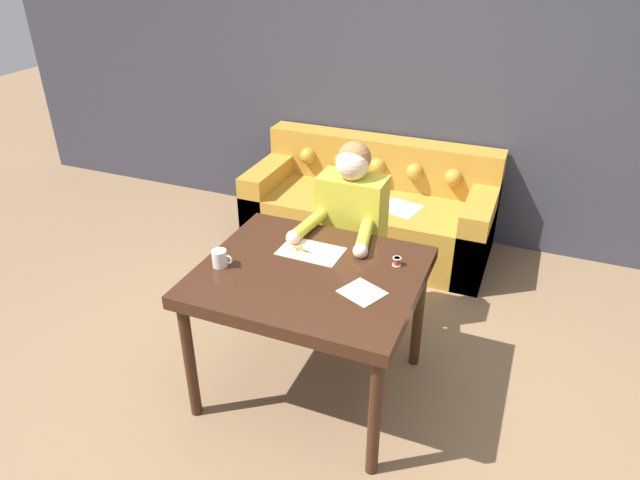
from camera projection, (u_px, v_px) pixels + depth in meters
The scene contains 10 objects.
ground_plane at pixel (335, 393), 3.21m from camera, with size 16.00×16.00×0.00m, color #846647.
wall_back at pixel (438, 76), 4.29m from camera, with size 8.00×0.06×2.60m.
dining_table at pixel (310, 284), 2.92m from camera, with size 1.11×0.96×0.78m.
couch at pixel (371, 210), 4.55m from camera, with size 1.89×0.83×0.82m.
person at pixel (350, 239), 3.47m from camera, with size 0.47×0.62×1.24m.
pattern_paper_main at pixel (311, 251), 3.04m from camera, with size 0.34×0.22×0.00m.
pattern_paper_offcut at pixel (362, 292), 2.70m from camera, with size 0.24×0.23×0.00m.
scissors at pixel (304, 251), 3.04m from camera, with size 0.22×0.10×0.01m.
mug at pixel (220, 258), 2.89m from camera, with size 0.11×0.08×0.09m.
thread_spool at pixel (397, 262), 2.91m from camera, with size 0.04×0.04×0.05m.
Camera 1 is at (0.82, -2.23, 2.32)m, focal length 32.00 mm.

